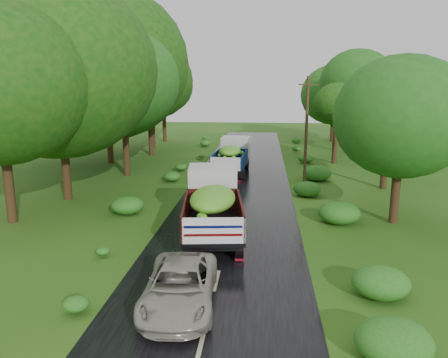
# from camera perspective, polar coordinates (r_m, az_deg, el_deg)

# --- Properties ---
(ground) EXTENTS (120.00, 120.00, 0.00)m
(ground) POSITION_cam_1_polar(r_m,az_deg,el_deg) (15.36, -0.98, -13.17)
(ground) COLOR #1C4B10
(ground) RESTS_ON ground
(road) EXTENTS (6.50, 80.00, 0.02)m
(road) POSITION_cam_1_polar(r_m,az_deg,el_deg) (19.96, 0.58, -6.93)
(road) COLOR black
(road) RESTS_ON ground
(road_lines) EXTENTS (0.12, 69.60, 0.00)m
(road_lines) POSITION_cam_1_polar(r_m,az_deg,el_deg) (20.89, 0.80, -5.99)
(road_lines) COLOR #BFB78C
(road_lines) RESTS_ON road
(truck_near) EXTENTS (3.07, 6.77, 2.75)m
(truck_near) POSITION_cam_1_polar(r_m,az_deg,el_deg) (19.11, -1.48, -2.96)
(truck_near) COLOR black
(truck_near) RESTS_ON ground
(truck_far) EXTENTS (2.53, 6.15, 2.53)m
(truck_far) POSITION_cam_1_polar(r_m,az_deg,el_deg) (32.16, 1.09, 3.19)
(truck_far) COLOR black
(truck_far) RESTS_ON ground
(car) EXTENTS (2.36, 4.64, 1.26)m
(car) POSITION_cam_1_polar(r_m,az_deg,el_deg) (13.61, -5.79, -13.76)
(car) COLOR #A49F91
(car) RESTS_ON road
(utility_pole) EXTENTS (1.24, 0.21, 7.04)m
(utility_pole) POSITION_cam_1_polar(r_m,az_deg,el_deg) (28.87, 10.70, 6.30)
(utility_pole) COLOR #382616
(utility_pole) RESTS_ON ground
(trees_left) EXTENTS (7.50, 33.76, 10.40)m
(trees_left) POSITION_cam_1_polar(r_m,az_deg,el_deg) (35.13, -14.34, 12.76)
(trees_left) COLOR black
(trees_left) RESTS_ON ground
(trees_right) EXTENTS (5.73, 33.49, 8.21)m
(trees_right) POSITION_cam_1_polar(r_m,az_deg,el_deg) (37.72, 16.81, 10.16)
(trees_right) COLOR black
(trees_right) RESTS_ON ground
(shrubs) EXTENTS (11.90, 44.00, 0.70)m
(shrubs) POSITION_cam_1_polar(r_m,az_deg,el_deg) (28.50, 2.05, -0.25)
(shrubs) COLOR #18661B
(shrubs) RESTS_ON ground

